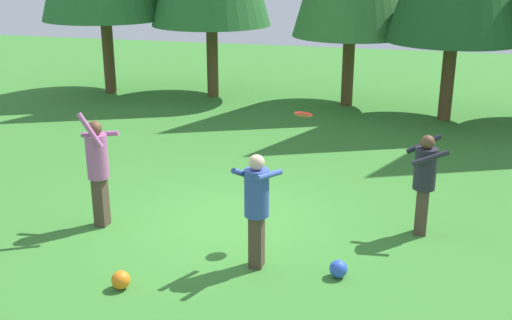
% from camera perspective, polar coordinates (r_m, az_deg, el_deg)
% --- Properties ---
extents(ground_plane, '(40.00, 40.00, 0.00)m').
position_cam_1_polar(ground_plane, '(10.32, -2.06, -5.66)').
color(ground_plane, '#387A2D').
extents(person_thrower, '(0.61, 0.55, 1.93)m').
position_cam_1_polar(person_thrower, '(10.12, -14.25, -0.35)').
color(person_thrower, '#4C382D').
rests_on(person_thrower, ground_plane).
extents(person_catcher, '(0.65, 0.61, 1.61)m').
position_cam_1_polar(person_catcher, '(9.89, 15.14, -1.46)').
color(person_catcher, '#4C382D').
rests_on(person_catcher, ground_plane).
extents(person_bystander, '(0.63, 0.69, 1.65)m').
position_cam_1_polar(person_bystander, '(8.54, 0.06, -3.82)').
color(person_bystander, '#4C382D').
rests_on(person_bystander, ground_plane).
extents(frisbee, '(0.28, 0.27, 0.14)m').
position_cam_1_polar(frisbee, '(9.26, 4.34, 4.17)').
color(frisbee, red).
extents(ball_white, '(0.20, 0.20, 0.20)m').
position_cam_1_polar(ball_white, '(11.98, 15.30, -2.30)').
color(ball_white, white).
rests_on(ball_white, ground_plane).
extents(ball_orange, '(0.25, 0.25, 0.25)m').
position_cam_1_polar(ball_orange, '(8.53, -12.24, -10.66)').
color(ball_orange, orange).
rests_on(ball_orange, ground_plane).
extents(ball_blue, '(0.25, 0.25, 0.25)m').
position_cam_1_polar(ball_blue, '(8.69, 7.53, -9.82)').
color(ball_blue, blue).
rests_on(ball_blue, ground_plane).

